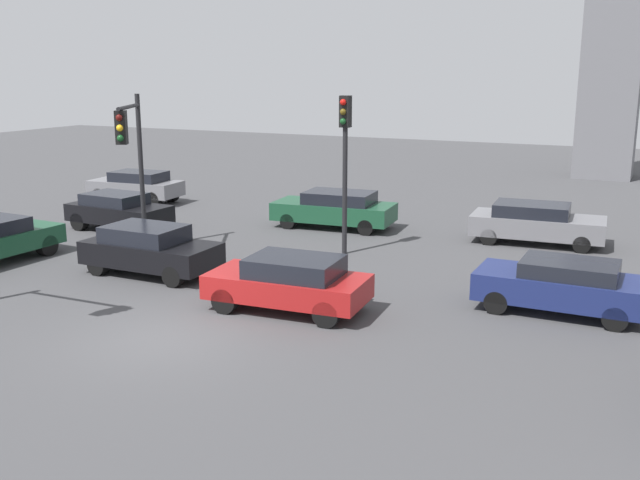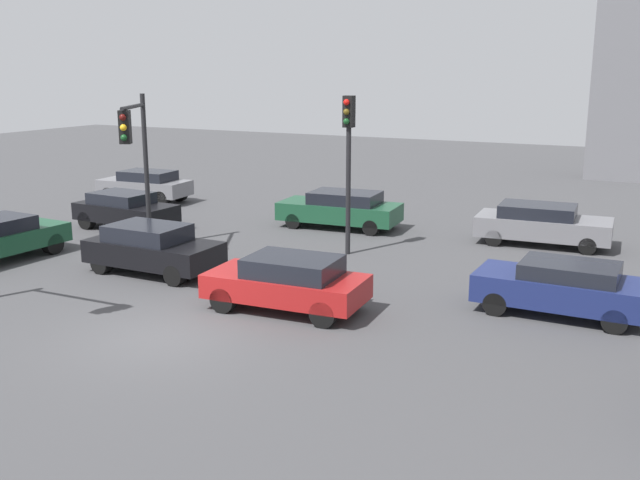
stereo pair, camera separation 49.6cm
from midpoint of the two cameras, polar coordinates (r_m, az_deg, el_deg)
The scene contains 10 objects.
ground_plane at distance 17.19m, azimuth -11.49°, elevation -7.44°, with size 96.69×96.69×0.00m, color #424244.
traffic_light_0 at distance 23.98m, azimuth -13.67°, elevation 7.20°, with size 1.43×2.54×5.21m.
traffic_light_2 at distance 23.55m, azimuth 2.85°, elevation 7.44°, with size 0.33×0.46×5.18m.
car_0 at distance 19.12m, azimuth 19.16°, elevation -3.49°, with size 4.11×1.83×1.36m.
car_1 at distance 22.28m, azimuth -12.40°, elevation -0.62°, with size 4.06×1.86×1.47m.
car_4 at distance 26.52m, azimuth 17.54°, elevation 1.23°, with size 4.63×2.25×1.41m.
car_5 at distance 28.69m, azimuth -14.58°, elevation 2.33°, with size 4.03×1.96×1.41m.
car_6 at distance 28.02m, azimuth 2.15°, elevation 2.47°, with size 4.75×2.29×1.42m.
car_7 at distance 18.40m, azimuth -1.77°, elevation -3.31°, with size 4.15×2.11×1.41m.
car_8 at distance 34.47m, azimuth -13.15°, elevation 4.22°, with size 4.34×2.07×1.45m.
Camera 2 is at (10.40, -12.37, 6.01)m, focal length 40.77 mm.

